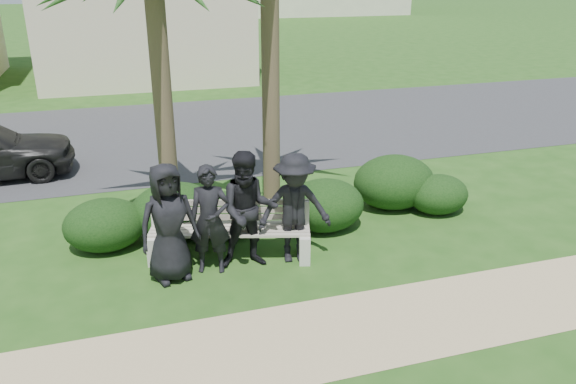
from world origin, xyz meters
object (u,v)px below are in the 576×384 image
man_d (295,208)px  park_bench (229,235)px  man_b (210,220)px  man_a (168,223)px  man_c (249,211)px

man_d → park_bench: bearing=165.7°
man_b → man_d: (1.27, -0.04, 0.04)m
man_a → man_b: man_a is taller
park_bench → man_a: size_ratio=1.49×
park_bench → man_b: 0.63m
man_a → man_d: man_a is taller
park_bench → man_c: size_ratio=1.45×
park_bench → man_c: man_c is taller
man_a → man_c: size_ratio=0.97×
park_bench → man_c: (0.24, -0.33, 0.51)m
man_b → man_d: bearing=13.1°
park_bench → man_a: 1.12m
man_d → man_a: bearing=-172.6°
man_a → man_d: (1.87, 0.01, -0.02)m
park_bench → man_b: size_ratio=1.59×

